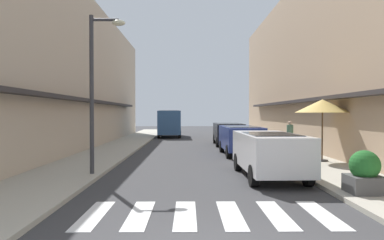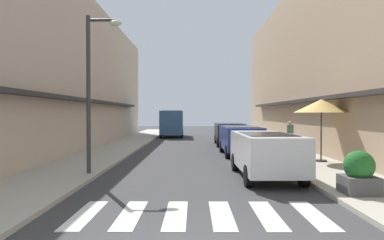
% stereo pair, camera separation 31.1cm
% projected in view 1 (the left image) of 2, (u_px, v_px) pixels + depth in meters
% --- Properties ---
extents(ground_plane, '(80.21, 80.21, 0.00)m').
position_uv_depth(ground_plane, '(196.00, 152.00, 19.77)').
color(ground_plane, '#38383A').
extents(sidewalk_left, '(2.71, 51.04, 0.12)m').
position_uv_depth(sidewalk_left, '(111.00, 151.00, 19.72)').
color(sidewalk_left, '#ADA899').
rests_on(sidewalk_left, ground_plane).
extents(sidewalk_right, '(2.71, 51.04, 0.12)m').
position_uv_depth(sidewalk_right, '(280.00, 151.00, 19.82)').
color(sidewalk_right, '#ADA899').
rests_on(sidewalk_right, ground_plane).
extents(building_row_left, '(5.50, 34.81, 8.86)m').
position_uv_depth(building_row_left, '(46.00, 73.00, 20.43)').
color(building_row_left, '#C6B299').
rests_on(building_row_left, ground_plane).
extents(building_row_right, '(5.50, 34.81, 10.04)m').
position_uv_depth(building_row_right, '(344.00, 63.00, 20.59)').
color(building_row_right, tan).
rests_on(building_row_right, ground_plane).
extents(crosswalk, '(5.20, 2.20, 0.01)m').
position_uv_depth(crosswalk, '(208.00, 215.00, 7.50)').
color(crosswalk, silver).
rests_on(crosswalk, ground_plane).
extents(parked_car_near, '(1.87, 4.48, 1.47)m').
position_uv_depth(parked_car_near, '(269.00, 150.00, 11.81)').
color(parked_car_near, silver).
rests_on(parked_car_near, ground_plane).
extents(parked_car_mid, '(1.89, 4.21, 1.47)m').
position_uv_depth(parked_car_mid, '(241.00, 137.00, 18.25)').
color(parked_car_mid, navy).
rests_on(parked_car_mid, ground_plane).
extents(parked_car_far, '(1.83, 4.32, 1.47)m').
position_uv_depth(parked_car_far, '(228.00, 131.00, 23.96)').
color(parked_car_far, black).
rests_on(parked_car_far, ground_plane).
extents(delivery_van, '(2.12, 5.45, 2.37)m').
position_uv_depth(delivery_van, '(170.00, 121.00, 32.44)').
color(delivery_van, '#33598C').
rests_on(delivery_van, ground_plane).
extents(street_lamp, '(1.19, 0.28, 5.24)m').
position_uv_depth(street_lamp, '(97.00, 77.00, 11.91)').
color(street_lamp, '#38383D').
rests_on(street_lamp, sidewalk_left).
extents(cafe_umbrella, '(2.25, 2.25, 2.58)m').
position_uv_depth(cafe_umbrella, '(322.00, 106.00, 15.03)').
color(cafe_umbrella, '#262626').
rests_on(cafe_umbrella, sidewalk_right).
extents(planter_corner, '(0.82, 0.82, 1.08)m').
position_uv_depth(planter_corner, '(365.00, 173.00, 9.03)').
color(planter_corner, '#4C4C4C').
rests_on(planter_corner, sidewalk_right).
extents(pedestrian_walking_near, '(0.34, 0.34, 1.61)m').
position_uv_depth(pedestrian_walking_near, '(290.00, 135.00, 18.96)').
color(pedestrian_walking_near, '#282B33').
rests_on(pedestrian_walking_near, sidewalk_right).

